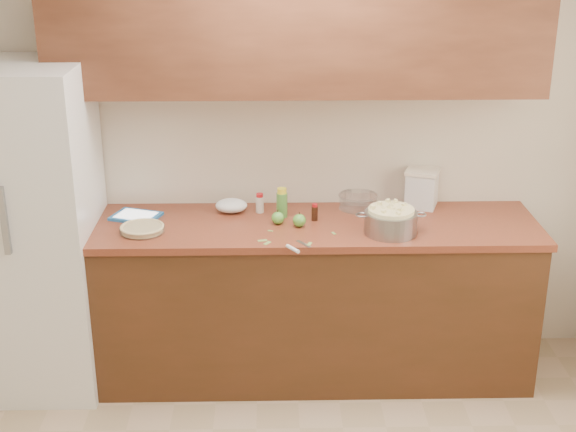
{
  "coord_description": "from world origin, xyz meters",
  "views": [
    {
      "loc": [
        -0.13,
        -2.58,
        2.52
      ],
      "look_at": [
        -0.05,
        1.43,
        0.98
      ],
      "focal_mm": 50.0,
      "sensor_mm": 36.0,
      "label": 1
    }
  ],
  "objects_px": {
    "pie": "(142,229)",
    "flour_canister": "(422,188)",
    "colander": "(391,221)",
    "tablet": "(136,216)"
  },
  "relations": [
    {
      "from": "tablet",
      "to": "colander",
      "type": "bearing_deg",
      "value": 9.46
    },
    {
      "from": "pie",
      "to": "flour_canister",
      "type": "distance_m",
      "value": 1.59
    },
    {
      "from": "flour_canister",
      "to": "tablet",
      "type": "height_order",
      "value": "flour_canister"
    },
    {
      "from": "colander",
      "to": "tablet",
      "type": "bearing_deg",
      "value": 169.51
    },
    {
      "from": "colander",
      "to": "flour_canister",
      "type": "distance_m",
      "value": 0.47
    },
    {
      "from": "pie",
      "to": "tablet",
      "type": "relative_size",
      "value": 0.8
    },
    {
      "from": "pie",
      "to": "colander",
      "type": "distance_m",
      "value": 1.31
    },
    {
      "from": "tablet",
      "to": "flour_canister",
      "type": "bearing_deg",
      "value": 25.3
    },
    {
      "from": "flour_canister",
      "to": "tablet",
      "type": "xyz_separation_m",
      "value": [
        -1.61,
        -0.15,
        -0.1
      ]
    },
    {
      "from": "colander",
      "to": "flour_canister",
      "type": "relative_size",
      "value": 1.63
    }
  ]
}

